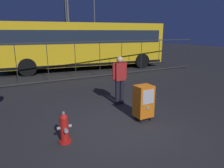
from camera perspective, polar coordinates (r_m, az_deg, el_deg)
ground_plane at (r=5.43m, az=3.25°, el=-12.45°), size 60.00×60.00×0.00m
fire_hydrant at (r=4.79m, az=-13.23°, el=-12.03°), size 0.33×0.32×0.75m
newspaper_box_primary at (r=5.79m, az=8.84°, el=-4.75°), size 0.48×0.42×1.02m
pedestrian at (r=6.91m, az=2.15°, el=1.83°), size 0.55×0.22×1.67m
fence_barrier at (r=10.48m, az=-13.87°, el=6.16°), size 18.03×0.04×2.00m
bus_near at (r=13.98m, az=-7.58°, el=11.28°), size 10.73×3.80×3.00m
bus_far at (r=17.53m, az=-17.36°, el=11.39°), size 10.65×3.38×3.00m
street_light_far_right at (r=21.69m, az=-5.00°, el=19.41°), size 0.32×0.32×7.54m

